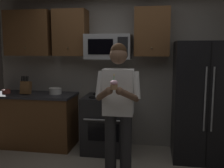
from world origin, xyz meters
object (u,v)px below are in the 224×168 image
refrigerator (204,101)px  bowl_large_white (55,91)px  person (118,104)px  bowl_small_colored (6,91)px  microwave (108,47)px  oven_range (107,124)px  knife_block (26,87)px  cupcake (114,85)px

refrigerator → bowl_large_white: (-2.42, 0.11, 0.07)m
person → bowl_small_colored: bearing=157.3°
microwave → refrigerator: bearing=-6.0°
oven_range → person: size_ratio=0.53×
refrigerator → bowl_small_colored: (-3.28, 0.02, 0.06)m
oven_range → knife_block: knife_block is taller
person → cupcake: person is taller
knife_block → bowl_large_white: bearing=11.4°
refrigerator → person: (-1.19, -0.86, 0.10)m
bowl_small_colored → microwave: bearing=4.5°
cupcake → microwave: bearing=103.0°
bowl_large_white → bowl_small_colored: size_ratio=1.55×
bowl_large_white → knife_block: bearing=-168.6°
refrigerator → person: refrigerator is taller
refrigerator → bowl_large_white: 2.42m
bowl_large_white → bowl_small_colored: 0.87m
refrigerator → knife_block: bearing=179.8°
oven_range → knife_block: 1.52m
refrigerator → bowl_small_colored: refrigerator is taller
refrigerator → bowl_small_colored: bearing=179.7°
bowl_large_white → person: (1.23, -0.97, 0.02)m
oven_range → bowl_small_colored: (-1.78, -0.02, 0.49)m
refrigerator → cupcake: bearing=-135.1°
bowl_small_colored → cupcake: size_ratio=0.83×
oven_range → bowl_small_colored: size_ratio=6.46×
knife_block → person: 1.92m
microwave → bowl_large_white: size_ratio=3.31×
bowl_large_white → microwave: bearing=3.1°
oven_range → microwave: (0.00, 0.12, 1.26)m
refrigerator → person: size_ratio=1.02×
microwave → knife_block: size_ratio=2.31×
cupcake → person: bearing=90.0°
microwave → refrigerator: microwave is taller
oven_range → bowl_small_colored: 1.85m
bowl_large_white → cupcake: (1.23, -1.29, 0.32)m
oven_range → person: bearing=-70.9°
oven_range → bowl_large_white: bearing=175.7°
microwave → bowl_small_colored: (-1.78, -0.14, -0.76)m
knife_block → bowl_small_colored: size_ratio=2.22×
bowl_large_white → person: person is taller
oven_range → refrigerator: (1.50, -0.04, 0.44)m
microwave → refrigerator: (1.50, -0.16, -0.82)m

